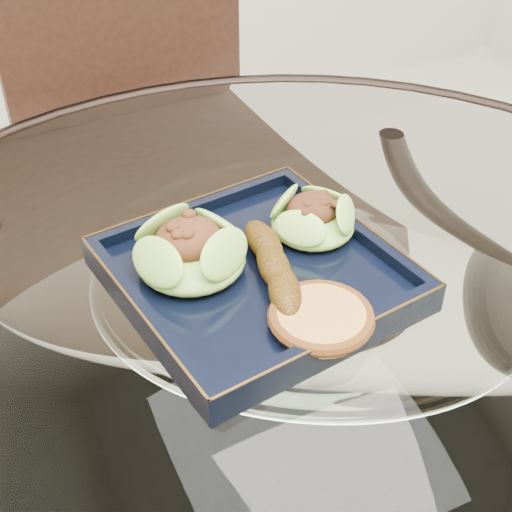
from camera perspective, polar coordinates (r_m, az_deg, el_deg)
name	(u,v)px	position (r m, az deg, el deg)	size (l,w,h in m)	color
dining_table	(303,409)	(0.85, 3.79, -12.15)	(1.13, 1.13, 0.77)	white
dining_chair	(166,232)	(1.23, -7.24, 1.91)	(0.43, 0.43, 0.95)	black
navy_plate	(256,279)	(0.74, 0.00, -1.83)	(0.27, 0.27, 0.02)	black
lettuce_wrap_left	(191,254)	(0.73, -5.24, 0.18)	(0.11, 0.11, 0.04)	#60A730
lettuce_wrap_right	(313,220)	(0.78, 4.58, 2.87)	(0.09, 0.09, 0.03)	#51962B
roasted_plantain	(274,266)	(0.72, 1.43, -0.80)	(0.15, 0.03, 0.03)	#563609
crumb_patty	(321,319)	(0.67, 5.23, -5.03)	(0.09, 0.09, 0.02)	#B2763B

